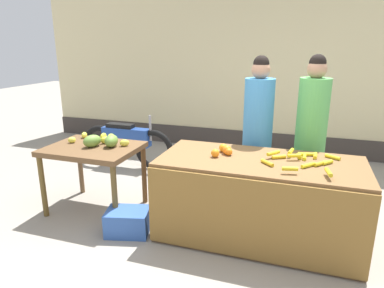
% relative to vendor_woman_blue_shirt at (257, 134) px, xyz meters
% --- Properties ---
extents(ground_plane, '(24.00, 24.00, 0.00)m').
position_rel_vendor_woman_blue_shirt_xyz_m(ground_plane, '(-0.35, -0.70, -0.91)').
color(ground_plane, gray).
extents(market_wall_back, '(8.55, 0.23, 2.91)m').
position_rel_vendor_woman_blue_shirt_xyz_m(market_wall_back, '(-0.35, 2.39, 0.51)').
color(market_wall_back, beige).
rests_on(market_wall_back, ground).
extents(fruit_stall_counter, '(1.99, 0.93, 0.83)m').
position_rel_vendor_woman_blue_shirt_xyz_m(fruit_stall_counter, '(0.14, -0.71, -0.49)').
color(fruit_stall_counter, brown).
rests_on(fruit_stall_counter, ground).
extents(side_table_wooden, '(1.03, 0.79, 0.79)m').
position_rel_vendor_woman_blue_shirt_xyz_m(side_table_wooden, '(-1.78, -0.70, -0.22)').
color(side_table_wooden, brown).
rests_on(side_table_wooden, ground).
extents(banana_bunch_pile, '(0.74, 0.69, 0.07)m').
position_rel_vendor_woman_blue_shirt_xyz_m(banana_bunch_pile, '(0.52, -0.63, -0.05)').
color(banana_bunch_pile, yellow).
rests_on(banana_bunch_pile, fruit_stall_counter).
extents(orange_pile, '(0.20, 0.28, 0.09)m').
position_rel_vendor_woman_blue_shirt_xyz_m(orange_pile, '(-0.25, -0.65, -0.03)').
color(orange_pile, orange).
rests_on(orange_pile, fruit_stall_counter).
extents(mango_papaya_pile, '(0.78, 0.49, 0.14)m').
position_rel_vendor_woman_blue_shirt_xyz_m(mango_papaya_pile, '(-1.71, -0.62, -0.06)').
color(mango_papaya_pile, yellow).
rests_on(mango_papaya_pile, side_table_wooden).
extents(vendor_woman_blue_shirt, '(0.34, 0.34, 1.81)m').
position_rel_vendor_woman_blue_shirt_xyz_m(vendor_woman_blue_shirt, '(0.00, 0.00, 0.00)').
color(vendor_woman_blue_shirt, '#33333D').
rests_on(vendor_woman_blue_shirt, ground).
extents(vendor_woman_green_shirt, '(0.34, 0.34, 1.82)m').
position_rel_vendor_woman_blue_shirt_xyz_m(vendor_woman_green_shirt, '(0.59, 0.07, 0.01)').
color(vendor_woman_green_shirt, '#33333D').
rests_on(vendor_woman_green_shirt, ground).
extents(parked_motorcycle, '(1.60, 0.18, 0.88)m').
position_rel_vendor_woman_blue_shirt_xyz_m(parked_motorcycle, '(-2.17, 0.75, -0.51)').
color(parked_motorcycle, black).
rests_on(parked_motorcycle, ground).
extents(produce_crate, '(0.51, 0.42, 0.26)m').
position_rel_vendor_woman_blue_shirt_xyz_m(produce_crate, '(-1.16, -1.08, -0.78)').
color(produce_crate, '#3359A5').
rests_on(produce_crate, ground).
extents(produce_sack, '(0.46, 0.47, 0.52)m').
position_rel_vendor_woman_blue_shirt_xyz_m(produce_sack, '(-1.02, -0.06, -0.65)').
color(produce_sack, maroon).
rests_on(produce_sack, ground).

